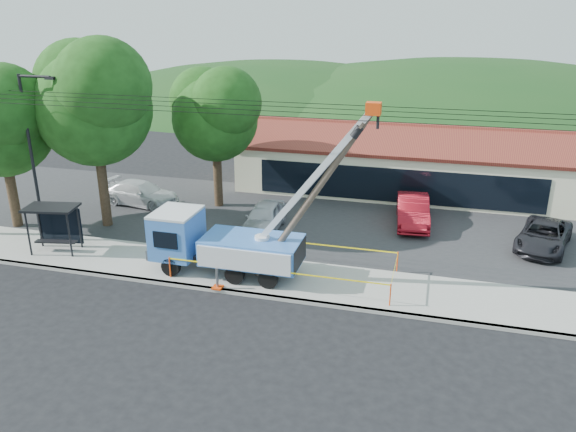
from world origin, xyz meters
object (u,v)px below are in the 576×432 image
(utility_truck, at_px, (222,242))
(bus_shelter, at_px, (54,218))
(car_white, at_px, (142,206))
(car_red, at_px, (411,225))
(car_silver, at_px, (264,232))
(car_dark, at_px, (541,250))
(leaning_pole, at_px, (317,190))

(utility_truck, bearing_deg, bus_shelter, 179.18)
(bus_shelter, relative_size, car_white, 0.54)
(bus_shelter, distance_m, car_red, 19.81)
(bus_shelter, bearing_deg, car_white, 75.69)
(car_white, bearing_deg, car_silver, -96.35)
(utility_truck, relative_size, car_white, 2.02)
(bus_shelter, height_order, car_dark, bus_shelter)
(car_dark, bearing_deg, bus_shelter, -147.20)
(leaning_pole, height_order, bus_shelter, leaning_pole)
(car_red, xyz_separation_m, car_dark, (6.89, -1.79, 0.00))
(utility_truck, bearing_deg, car_red, 47.23)
(utility_truck, xyz_separation_m, car_dark, (15.21, 7.20, -1.69))
(leaning_pole, relative_size, car_dark, 1.64)
(bus_shelter, bearing_deg, utility_truck, -11.57)
(car_silver, height_order, car_white, car_silver)
(leaning_pole, xyz_separation_m, bus_shelter, (-13.79, 0.09, -2.68))
(car_silver, bearing_deg, leaning_pole, -56.06)
(car_silver, distance_m, car_red, 8.72)
(car_dark, bearing_deg, car_silver, -157.51)
(car_white, distance_m, car_dark, 24.02)
(leaning_pole, distance_m, car_silver, 8.44)
(leaning_pole, bearing_deg, utility_truck, -179.39)
(utility_truck, xyz_separation_m, car_silver, (0.25, 5.69, -1.69))
(utility_truck, distance_m, car_red, 12.37)
(car_red, height_order, car_white, car_red)
(car_silver, relative_size, car_dark, 0.92)
(car_silver, xyz_separation_m, car_red, (8.07, 3.31, 0.00))
(bus_shelter, distance_m, car_silver, 11.21)
(leaning_pole, distance_m, bus_shelter, 14.05)
(bus_shelter, bearing_deg, car_dark, 5.34)
(leaning_pole, height_order, car_white, leaning_pole)
(car_silver, xyz_separation_m, car_dark, (14.95, 1.51, 0.00))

